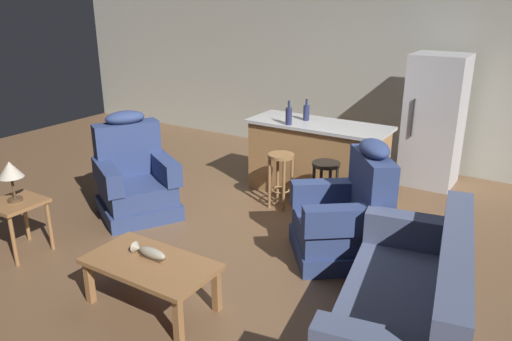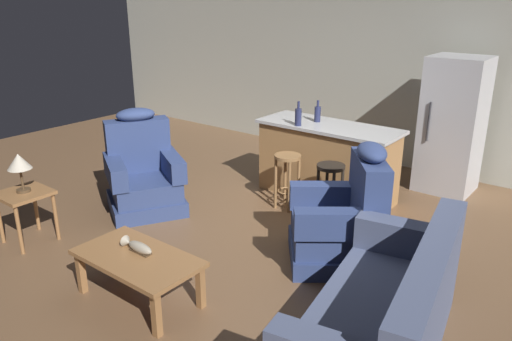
{
  "view_description": "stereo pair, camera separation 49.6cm",
  "coord_description": "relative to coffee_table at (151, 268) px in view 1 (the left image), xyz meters",
  "views": [
    {
      "loc": [
        2.6,
        -4.23,
        2.49
      ],
      "look_at": [
        -0.02,
        -0.1,
        0.75
      ],
      "focal_mm": 35.0,
      "sensor_mm": 36.0,
      "label": 1
    },
    {
      "loc": [
        3.0,
        -3.95,
        2.49
      ],
      "look_at": [
        -0.02,
        -0.1,
        0.75
      ],
      "focal_mm": 35.0,
      "sensor_mm": 36.0,
      "label": 2
    }
  ],
  "objects": [
    {
      "name": "coffee_table",
      "position": [
        0.0,
        0.0,
        0.0
      ],
      "size": [
        1.1,
        0.6,
        0.42
      ],
      "color": "olive",
      "rests_on": "ground_plane"
    },
    {
      "name": "bottle_tall_green",
      "position": [
        -0.15,
        3.06,
        0.69
      ],
      "size": [
        0.08,
        0.08,
        0.27
      ],
      "color": "#23284C",
      "rests_on": "kitchen_island"
    },
    {
      "name": "table_lamp",
      "position": [
        -1.78,
        -0.01,
        0.5
      ],
      "size": [
        0.24,
        0.24,
        0.41
      ],
      "color": "#4C3823",
      "rests_on": "end_table"
    },
    {
      "name": "bottle_short_amber",
      "position": [
        -0.23,
        2.74,
        0.7
      ],
      "size": [
        0.08,
        0.08,
        0.3
      ],
      "color": "#23284C",
      "rests_on": "kitchen_island"
    },
    {
      "name": "ground_plane",
      "position": [
        0.06,
        1.66,
        -0.36
      ],
      "size": [
        12.0,
        12.0,
        0.0
      ],
      "color": "brown"
    },
    {
      "name": "recliner_near_lamp",
      "position": [
        -1.5,
        1.31,
        0.06
      ],
      "size": [
        1.15,
        1.15,
        1.2
      ],
      "rotation": [
        0.0,
        0.0,
        -0.52
      ],
      "color": "navy",
      "rests_on": "ground_plane"
    },
    {
      "name": "recliner_near_island",
      "position": [
        1.03,
        1.66,
        0.06
      ],
      "size": [
        1.18,
        1.18,
        1.2
      ],
      "rotation": [
        0.0,
        0.0,
        3.8
      ],
      "color": "navy",
      "rests_on": "ground_plane"
    },
    {
      "name": "end_table",
      "position": [
        -1.77,
        -0.02,
        0.1
      ],
      "size": [
        0.48,
        0.48,
        0.56
      ],
      "color": "olive",
      "rests_on": "ground_plane"
    },
    {
      "name": "couch",
      "position": [
        1.96,
        0.6,
        -0.02
      ],
      "size": [
        1.16,
        2.02,
        0.94
      ],
      "rotation": [
        0.0,
        0.0,
        3.32
      ],
      "color": "#4C5675",
      "rests_on": "ground_plane"
    },
    {
      "name": "fish_figurine",
      "position": [
        -0.06,
        0.06,
        0.1
      ],
      "size": [
        0.34,
        0.1,
        0.1
      ],
      "color": "#4C3823",
      "rests_on": "coffee_table"
    },
    {
      "name": "bar_stool_right",
      "position": [
        0.46,
        2.38,
        0.11
      ],
      "size": [
        0.32,
        0.32,
        0.68
      ],
      "color": "black",
      "rests_on": "ground_plane"
    },
    {
      "name": "refrigerator",
      "position": [
        1.19,
        4.21,
        0.52
      ],
      "size": [
        0.7,
        0.69,
        1.76
      ],
      "color": "#B7B7BC",
      "rests_on": "ground_plane"
    },
    {
      "name": "kitchen_island",
      "position": [
        0.06,
        3.01,
        0.11
      ],
      "size": [
        1.8,
        0.7,
        0.95
      ],
      "color": "#9E7042",
      "rests_on": "ground_plane"
    },
    {
      "name": "back_wall",
      "position": [
        0.06,
        4.79,
        0.94
      ],
      "size": [
        12.0,
        0.05,
        2.6
      ],
      "color": "#B2B2A3",
      "rests_on": "ground_plane"
    },
    {
      "name": "bar_stool_left",
      "position": [
        -0.13,
        2.38,
        0.11
      ],
      "size": [
        0.32,
        0.32,
        0.68
      ],
      "color": "olive",
      "rests_on": "ground_plane"
    }
  ]
}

